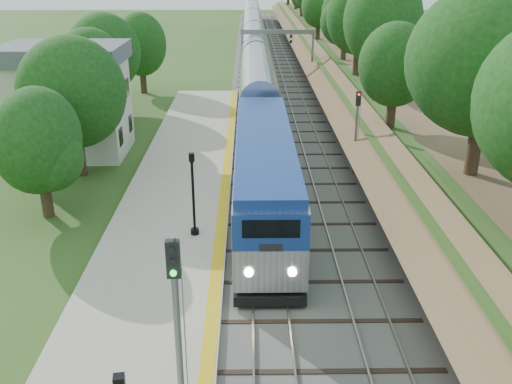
{
  "coord_description": "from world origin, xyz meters",
  "views": [
    {
      "loc": [
        -0.86,
        -11.1,
        13.58
      ],
      "look_at": [
        -0.5,
        15.19,
        2.8
      ],
      "focal_mm": 40.0,
      "sensor_mm": 36.0,
      "label": 1
    }
  ],
  "objects_px": {
    "train": "(254,46)",
    "signal_gantry": "(277,42)",
    "lamppost_far": "(193,199)",
    "station_building": "(68,99)",
    "signal_farside": "(357,124)",
    "signal_platform": "(177,316)"
  },
  "relations": [
    {
      "from": "lamppost_far",
      "to": "signal_platform",
      "type": "distance_m",
      "value": 13.19
    },
    {
      "from": "station_building",
      "to": "signal_gantry",
      "type": "bearing_deg",
      "value": 56.62
    },
    {
      "from": "signal_gantry",
      "to": "signal_farside",
      "type": "xyz_separation_m",
      "value": [
        3.73,
        -30.15,
        -1.21
      ]
    },
    {
      "from": "station_building",
      "to": "signal_farside",
      "type": "bearing_deg",
      "value": -14.32
    },
    {
      "from": "signal_farside",
      "to": "station_building",
      "type": "bearing_deg",
      "value": 165.68
    },
    {
      "from": "signal_gantry",
      "to": "train",
      "type": "bearing_deg",
      "value": 99.21
    },
    {
      "from": "signal_gantry",
      "to": "signal_platform",
      "type": "xyz_separation_m",
      "value": [
        -5.37,
        -52.6,
        -0.5
      ]
    },
    {
      "from": "signal_gantry",
      "to": "lamppost_far",
      "type": "xyz_separation_m",
      "value": [
        -6.13,
        -39.58,
        -2.48
      ]
    },
    {
      "from": "train",
      "to": "lamppost_far",
      "type": "xyz_separation_m",
      "value": [
        -3.66,
        -54.82,
        0.0
      ]
    },
    {
      "from": "station_building",
      "to": "lamppost_far",
      "type": "distance_m",
      "value": 17.97
    },
    {
      "from": "signal_gantry",
      "to": "signal_platform",
      "type": "bearing_deg",
      "value": -95.83
    },
    {
      "from": "signal_platform",
      "to": "signal_farside",
      "type": "distance_m",
      "value": 24.24
    },
    {
      "from": "lamppost_far",
      "to": "signal_platform",
      "type": "bearing_deg",
      "value": -86.66
    },
    {
      "from": "signal_gantry",
      "to": "train",
      "type": "xyz_separation_m",
      "value": [
        -2.47,
        15.24,
        -2.48
      ]
    },
    {
      "from": "train",
      "to": "signal_gantry",
      "type": "bearing_deg",
      "value": -80.79
    },
    {
      "from": "lamppost_far",
      "to": "train",
      "type": "bearing_deg",
      "value": 86.18
    },
    {
      "from": "signal_gantry",
      "to": "lamppost_far",
      "type": "relative_size",
      "value": 1.91
    },
    {
      "from": "station_building",
      "to": "lamppost_far",
      "type": "relative_size",
      "value": 1.96
    },
    {
      "from": "station_building",
      "to": "signal_gantry",
      "type": "height_order",
      "value": "station_building"
    },
    {
      "from": "station_building",
      "to": "train",
      "type": "distance_m",
      "value": 42.64
    },
    {
      "from": "signal_platform",
      "to": "train",
      "type": "bearing_deg",
      "value": 87.55
    },
    {
      "from": "signal_gantry",
      "to": "lamppost_far",
      "type": "height_order",
      "value": "signal_gantry"
    }
  ]
}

